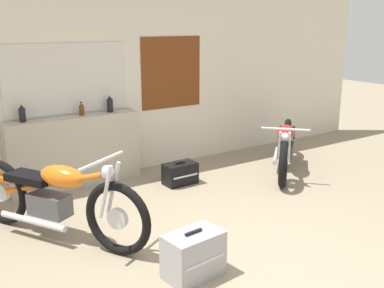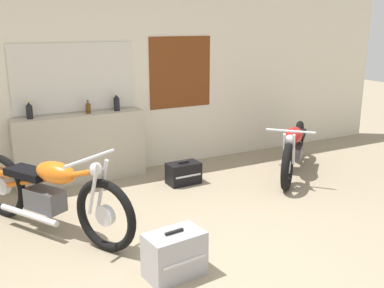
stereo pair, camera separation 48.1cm
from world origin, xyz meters
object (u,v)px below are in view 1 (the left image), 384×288
bottle_center (110,104)px  hard_case_silver (193,255)px  motorcycle_red (285,145)px  hard_case_black (180,173)px  motorcycle_orange (54,197)px  bottle_leftmost (22,114)px  bottle_left_center (82,109)px

bottle_center → hard_case_silver: (-0.46, -2.79, -0.85)m
bottle_center → motorcycle_red: 2.61m
hard_case_black → bottle_center: bearing=130.5°
motorcycle_orange → hard_case_silver: 1.59m
motorcycle_red → hard_case_silver: (-2.72, -1.67, -0.19)m
hard_case_silver → bottle_leftmost: bearing=104.0°
bottle_left_center → motorcycle_red: bottle_left_center is taller
bottle_left_center → motorcycle_red: (2.66, -1.11, -0.64)m
bottle_leftmost → motorcycle_orange: bottle_leftmost is taller
motorcycle_red → hard_case_silver: size_ratio=2.93×
motorcycle_red → hard_case_black: size_ratio=3.47×
bottle_leftmost → hard_case_black: size_ratio=0.52×
motorcycle_orange → hard_case_black: (1.89, 0.66, -0.30)m
bottle_leftmost → hard_case_silver: size_ratio=0.44×
bottle_leftmost → hard_case_silver: (0.70, -2.79, -0.85)m
bottle_left_center → motorcycle_red: size_ratio=0.11×
bottle_leftmost → motorcycle_red: bearing=-18.1°
bottle_leftmost → hard_case_silver: bearing=-76.0°
bottle_left_center → hard_case_black: bottle_left_center is taller
bottle_leftmost → bottle_center: bearing=-0.1°
hard_case_black → hard_case_silver: size_ratio=0.84×
bottle_leftmost → bottle_left_center: 0.75m
bottle_left_center → bottle_center: (0.41, 0.00, 0.03)m
bottle_center → hard_case_black: bearing=-49.5°
bottle_left_center → motorcycle_orange: 1.74m
hard_case_black → motorcycle_red: bearing=-12.5°
bottle_leftmost → motorcycle_orange: size_ratio=0.12×
bottle_leftmost → hard_case_black: 2.16m
hard_case_black → hard_case_silver: 2.31m
bottle_center → motorcycle_red: bottle_center is taller
bottle_leftmost → hard_case_silver: 3.00m
hard_case_silver → bottle_center: bearing=80.6°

